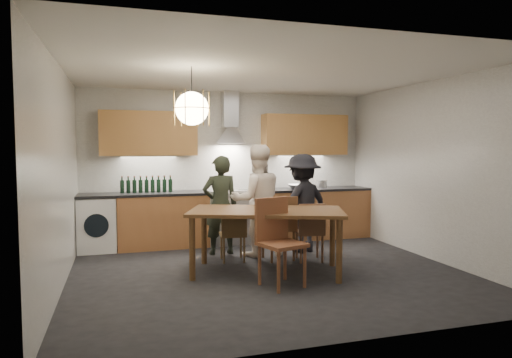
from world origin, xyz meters
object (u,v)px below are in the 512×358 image
object	(u,v)px
person_left	(220,205)
person_mid	(257,200)
stock_pot	(322,184)
wine_bottles	(147,184)
chair_back_left	(233,231)
dining_table	(266,217)
person_right	(302,203)
mixing_bowl	(298,187)
chair_front	(277,235)

from	to	relation	value
person_left	person_mid	distance (m)	0.57
stock_pot	wine_bottles	size ratio (longest dim) A/B	0.23
chair_back_left	stock_pot	xyz separation A→B (m)	(1.98, 1.32, 0.51)
dining_table	stock_pot	world-z (taller)	stock_pot
chair_back_left	wine_bottles	world-z (taller)	wine_bottles
person_left	stock_pot	xyz separation A→B (m)	(2.06, 0.79, 0.21)
person_left	person_right	size ratio (longest dim) A/B	0.99
person_mid	mixing_bowl	distance (m)	1.40
person_mid	mixing_bowl	bearing A→B (deg)	-135.51
dining_table	mixing_bowl	world-z (taller)	mixing_bowl
person_left	mixing_bowl	distance (m)	1.71
chair_back_left	mixing_bowl	size ratio (longest dim) A/B	2.33
dining_table	wine_bottles	xyz separation A→B (m)	(-1.40, 2.01, 0.30)
dining_table	person_mid	distance (m)	0.99
dining_table	chair_back_left	size ratio (longest dim) A/B	2.75
chair_front	mixing_bowl	bearing A→B (deg)	46.08
dining_table	chair_front	world-z (taller)	chair_front
dining_table	wine_bottles	bearing A→B (deg)	145.36
chair_front	person_right	size ratio (longest dim) A/B	0.68
wine_bottles	person_mid	bearing A→B (deg)	-33.81
dining_table	person_left	distance (m)	1.24
person_left	stock_pot	world-z (taller)	person_left
person_left	dining_table	bearing A→B (deg)	105.31
dining_table	person_mid	bearing A→B (deg)	100.91
person_mid	dining_table	bearing A→B (deg)	82.62
dining_table	chair_front	size ratio (longest dim) A/B	2.11
chair_back_left	wine_bottles	bearing A→B (deg)	-44.88
dining_table	chair_back_left	world-z (taller)	dining_table
mixing_bowl	stock_pot	world-z (taller)	stock_pot
mixing_bowl	wine_bottles	world-z (taller)	wine_bottles
person_right	mixing_bowl	world-z (taller)	person_right
chair_front	dining_table	bearing A→B (deg)	69.39
wine_bottles	mixing_bowl	bearing A→B (deg)	-2.43
dining_table	person_left	size ratio (longest dim) A/B	1.44
stock_pot	chair_back_left	bearing A→B (deg)	-146.43
person_mid	stock_pot	bearing A→B (deg)	-144.40
stock_pot	person_right	bearing A→B (deg)	-128.52
chair_back_left	chair_front	world-z (taller)	chair_front
dining_table	chair_back_left	bearing A→B (deg)	133.45
person_right	mixing_bowl	bearing A→B (deg)	-127.69
person_left	stock_pot	distance (m)	2.21
person_right	stock_pot	xyz separation A→B (m)	(0.80, 1.00, 0.20)
person_mid	person_right	bearing A→B (deg)	-177.01
person_right	stock_pot	world-z (taller)	person_right
chair_front	mixing_bowl	xyz separation A→B (m)	(1.23, 2.42, 0.35)
chair_back_left	person_left	world-z (taller)	person_left
wine_bottles	dining_table	bearing A→B (deg)	-55.21
chair_back_left	dining_table	bearing A→B (deg)	118.37
stock_pot	wine_bottles	distance (m)	3.10
person_left	mixing_bowl	bearing A→B (deg)	-156.46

